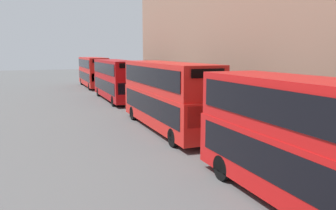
{
  "coord_description": "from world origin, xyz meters",
  "views": [
    {
      "loc": [
        -6.11,
        0.69,
        4.96
      ],
      "look_at": [
        0.48,
        16.9,
        2.13
      ],
      "focal_mm": 35.0,
      "sensor_mm": 36.0,
      "label": 1
    }
  ],
  "objects_px": {
    "bus_trailing": "(93,71)",
    "bus_second_in_queue": "(166,93)",
    "bus_third_in_queue": "(116,78)",
    "bus_leading": "(336,148)"
  },
  "relations": [
    {
      "from": "bus_second_in_queue",
      "to": "bus_trailing",
      "type": "height_order",
      "value": "bus_second_in_queue"
    },
    {
      "from": "bus_leading",
      "to": "bus_second_in_queue",
      "type": "relative_size",
      "value": 1.05
    },
    {
      "from": "bus_second_in_queue",
      "to": "bus_trailing",
      "type": "bearing_deg",
      "value": 90.0
    },
    {
      "from": "bus_trailing",
      "to": "bus_second_in_queue",
      "type": "bearing_deg",
      "value": -90.0
    },
    {
      "from": "bus_leading",
      "to": "bus_third_in_queue",
      "type": "distance_m",
      "value": 26.89
    },
    {
      "from": "bus_leading",
      "to": "bus_second_in_queue",
      "type": "bearing_deg",
      "value": 90.0
    },
    {
      "from": "bus_third_in_queue",
      "to": "bus_leading",
      "type": "bearing_deg",
      "value": -90.0
    },
    {
      "from": "bus_second_in_queue",
      "to": "bus_trailing",
      "type": "distance_m",
      "value": 28.28
    },
    {
      "from": "bus_trailing",
      "to": "bus_third_in_queue",
      "type": "bearing_deg",
      "value": -90.0
    },
    {
      "from": "bus_third_in_queue",
      "to": "bus_second_in_queue",
      "type": "bearing_deg",
      "value": -90.0
    }
  ]
}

